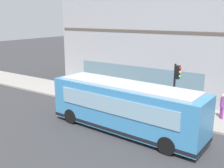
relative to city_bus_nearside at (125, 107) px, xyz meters
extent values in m
plane|color=#38383A|center=(0.12, 2.95, -1.55)|extent=(120.00, 120.00, 0.00)
cube|color=#9E9991|center=(4.73, 2.95, -1.48)|extent=(4.02, 40.00, 0.15)
cube|color=#A8A8AD|center=(11.18, 2.95, 3.72)|extent=(8.88, 16.89, 10.54)
cube|color=brown|center=(6.89, 2.95, 4.25)|extent=(0.36, 16.55, 0.24)
cube|color=slate|center=(6.79, 2.95, 0.05)|extent=(0.12, 11.82, 2.40)
cube|color=#3F8CC6|center=(0.00, -0.02, 0.05)|extent=(3.04, 10.12, 2.70)
cube|color=silver|center=(0.00, -0.02, 1.46)|extent=(2.62, 9.10, 0.12)
cube|color=#8CB2C6|center=(0.27, 4.96, 0.50)|extent=(2.20, 0.20, 1.20)
cube|color=#8CB2C6|center=(1.27, -0.08, 0.45)|extent=(0.51, 8.19, 1.00)
cube|color=#8CB2C6|center=(-1.27, 0.05, 0.45)|extent=(0.51, 8.19, 1.00)
cube|color=black|center=(0.00, -0.02, -1.12)|extent=(3.09, 10.16, 0.20)
cylinder|color=black|center=(1.34, 3.52, -1.05)|extent=(0.35, 1.01, 1.00)
cylinder|color=black|center=(-0.95, 3.64, -1.05)|extent=(0.35, 1.01, 1.00)
cylinder|color=black|center=(0.96, -3.47, -1.05)|extent=(0.35, 1.01, 1.00)
cylinder|color=black|center=(-1.34, -3.35, -1.05)|extent=(0.35, 1.01, 1.00)
cylinder|color=black|center=(3.39, -1.83, 0.50)|extent=(0.14, 0.14, 3.82)
cube|color=black|center=(3.39, -2.02, 1.86)|extent=(0.32, 0.24, 0.90)
sphere|color=red|center=(3.39, -2.15, 2.14)|extent=(0.20, 0.20, 0.20)
sphere|color=yellow|center=(3.39, -2.15, 1.86)|extent=(0.20, 0.20, 0.20)
sphere|color=green|center=(3.39, -2.15, 1.58)|extent=(0.20, 0.20, 0.20)
cylinder|color=yellow|center=(4.98, 2.20, -1.13)|extent=(0.24, 0.24, 0.55)
sphere|color=yellow|center=(4.98, 2.20, -0.77)|extent=(0.22, 0.22, 0.22)
cylinder|color=yellow|center=(4.98, 2.03, -1.08)|extent=(0.10, 0.12, 0.10)
cylinder|color=yellow|center=(5.15, 2.20, -1.08)|extent=(0.12, 0.10, 0.10)
cylinder|color=#B23338|center=(3.46, -0.57, -1.03)|extent=(0.14, 0.14, 0.75)
cylinder|color=#B23338|center=(3.54, -0.41, -1.03)|extent=(0.14, 0.14, 0.75)
cylinder|color=#99994C|center=(3.50, -0.49, -0.36)|extent=(0.32, 0.32, 0.59)
sphere|color=beige|center=(3.50, -0.49, 0.03)|extent=(0.20, 0.20, 0.20)
cylinder|color=#8C3F8C|center=(5.19, -4.62, -0.97)|extent=(0.14, 0.14, 0.86)
cylinder|color=#8C3F8C|center=(5.06, -4.74, -0.97)|extent=(0.14, 0.14, 0.86)
cylinder|color=#8C3F8C|center=(5.13, -4.68, -0.20)|extent=(0.32, 0.32, 0.68)
sphere|color=beige|center=(5.13, -4.68, 0.25)|extent=(0.23, 0.23, 0.23)
cube|color=#BF3F19|center=(3.40, 8.17, -0.95)|extent=(0.44, 0.40, 0.90)
cube|color=#8CB2C6|center=(3.40, 7.96, -0.77)|extent=(0.35, 0.03, 0.30)
camera|label=1|loc=(-13.37, -7.95, 5.44)|focal=42.59mm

